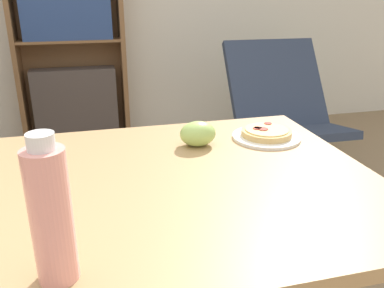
# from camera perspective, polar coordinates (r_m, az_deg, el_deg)

# --- Properties ---
(dining_table) EXTENTS (1.25, 0.92, 0.73)m
(dining_table) POSITION_cam_1_polar(r_m,az_deg,el_deg) (1.12, -6.35, -9.43)
(dining_table) COLOR tan
(dining_table) RESTS_ON ground_plane
(pizza_on_plate) EXTENTS (0.23, 0.23, 0.04)m
(pizza_on_plate) POSITION_cam_1_polar(r_m,az_deg,el_deg) (1.40, 10.40, 1.36)
(pizza_on_plate) COLOR white
(pizza_on_plate) RESTS_ON dining_table
(grape_bunch) EXTENTS (0.12, 0.09, 0.08)m
(grape_bunch) POSITION_cam_1_polar(r_m,az_deg,el_deg) (1.31, 0.78, 1.44)
(grape_bunch) COLOR #A8CC66
(grape_bunch) RESTS_ON dining_table
(drink_bottle) EXTENTS (0.07, 0.07, 0.27)m
(drink_bottle) POSITION_cam_1_polar(r_m,az_deg,el_deg) (0.72, -19.18, -9.33)
(drink_bottle) COLOR pink
(drink_bottle) RESTS_ON dining_table
(lounge_chair_far) EXTENTS (0.66, 0.78, 0.88)m
(lounge_chair_far) POSITION_cam_1_polar(r_m,az_deg,el_deg) (2.75, 12.66, 0.98)
(lounge_chair_far) COLOR slate
(lounge_chair_far) RESTS_ON ground_plane
(bookshelf) EXTENTS (0.84, 0.25, 1.65)m
(bookshelf) POSITION_cam_1_polar(r_m,az_deg,el_deg) (3.40, -16.68, 12.54)
(bookshelf) COLOR brown
(bookshelf) RESTS_ON ground_plane
(potted_plant_floor) EXTENTS (0.40, 0.34, 0.60)m
(potted_plant_floor) POSITION_cam_1_polar(r_m,az_deg,el_deg) (3.58, 14.08, 5.78)
(potted_plant_floor) COLOR #BCB2A3
(potted_plant_floor) RESTS_ON ground_plane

